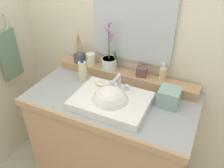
% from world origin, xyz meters
% --- Properties ---
extents(wall_back, '(2.70, 0.20, 2.53)m').
position_xyz_m(wall_back, '(0.00, 0.41, 1.26)').
color(wall_back, beige).
rests_on(wall_back, ground).
extents(vanity_cabinet, '(1.14, 0.61, 0.85)m').
position_xyz_m(vanity_cabinet, '(0.00, -0.00, 0.43)').
color(vanity_cabinet, tan).
rests_on(vanity_cabinet, ground).
extents(back_ledge, '(1.07, 0.11, 0.07)m').
position_xyz_m(back_ledge, '(0.00, 0.23, 0.88)').
color(back_ledge, tan).
rests_on(back_ledge, vanity_cabinet).
extents(sink_basin, '(0.48, 0.35, 0.27)m').
position_xyz_m(sink_basin, '(0.03, -0.08, 0.87)').
color(sink_basin, white).
rests_on(sink_basin, vanity_cabinet).
extents(soap_bar, '(0.07, 0.04, 0.02)m').
position_xyz_m(soap_bar, '(-0.10, 0.02, 0.91)').
color(soap_bar, beige).
rests_on(soap_bar, sink_basin).
extents(potted_plant, '(0.13, 0.11, 0.37)m').
position_xyz_m(potted_plant, '(-0.13, 0.23, 0.99)').
color(potted_plant, silver).
rests_on(potted_plant, back_ledge).
extents(soap_dispenser, '(0.05, 0.05, 0.13)m').
position_xyz_m(soap_dispenser, '(0.27, 0.24, 0.97)').
color(soap_dispenser, '#DDC286').
rests_on(soap_dispenser, back_ledge).
extents(tumbler_cup, '(0.07, 0.07, 0.09)m').
position_xyz_m(tumbler_cup, '(-0.29, 0.23, 0.96)').
color(tumbler_cup, white).
rests_on(tumbler_cup, back_ledge).
extents(reed_diffuser, '(0.10, 0.09, 0.26)m').
position_xyz_m(reed_diffuser, '(-0.38, 0.22, 0.96)').
color(reed_diffuser, '#494B4E').
rests_on(reed_diffuser, back_ledge).
extents(trinket_box, '(0.08, 0.07, 0.07)m').
position_xyz_m(trinket_box, '(0.12, 0.23, 0.95)').
color(trinket_box, brown).
rests_on(trinket_box, back_ledge).
extents(lotion_bottle, '(0.06, 0.06, 0.20)m').
position_xyz_m(lotion_bottle, '(-0.27, 0.09, 0.93)').
color(lotion_bottle, beige).
rests_on(lotion_bottle, vanity_cabinet).
extents(tissue_box, '(0.13, 0.13, 0.12)m').
position_xyz_m(tissue_box, '(0.36, 0.08, 0.91)').
color(tissue_box, '#87AC9D').
rests_on(tissue_box, vanity_cabinet).
extents(mirror, '(0.58, 0.02, 0.63)m').
position_xyz_m(mirror, '(0.02, 0.30, 1.31)').
color(mirror, silver).
extents(hand_towel, '(0.02, 0.18, 0.40)m').
position_xyz_m(hand_towel, '(-0.91, 0.02, 0.96)').
color(hand_towel, slate).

